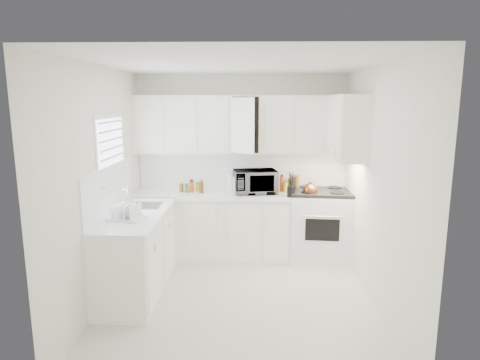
{
  "coord_description": "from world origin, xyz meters",
  "views": [
    {
      "loc": [
        0.13,
        -4.4,
        2.22
      ],
      "look_at": [
        0.0,
        0.7,
        1.25
      ],
      "focal_mm": 31.05,
      "sensor_mm": 36.0,
      "label": 1
    }
  ],
  "objects_px": {
    "stove": "(321,215)",
    "dish_rack": "(126,211)",
    "microwave": "(255,179)",
    "utensil_crock": "(291,184)",
    "rice_cooker": "(242,183)",
    "tea_kettle": "(310,189)"
  },
  "relations": [
    {
      "from": "microwave",
      "to": "dish_rack",
      "type": "distance_m",
      "value": 1.98
    },
    {
      "from": "tea_kettle",
      "to": "utensil_crock",
      "type": "relative_size",
      "value": 0.7
    },
    {
      "from": "microwave",
      "to": "dish_rack",
      "type": "bearing_deg",
      "value": -145.83
    },
    {
      "from": "rice_cooker",
      "to": "utensil_crock",
      "type": "distance_m",
      "value": 0.73
    },
    {
      "from": "stove",
      "to": "dish_rack",
      "type": "distance_m",
      "value": 2.73
    },
    {
      "from": "microwave",
      "to": "utensil_crock",
      "type": "relative_size",
      "value": 1.67
    },
    {
      "from": "tea_kettle",
      "to": "dish_rack",
      "type": "bearing_deg",
      "value": -176.11
    },
    {
      "from": "utensil_crock",
      "to": "rice_cooker",
      "type": "bearing_deg",
      "value": 157.88
    },
    {
      "from": "stove",
      "to": "rice_cooker",
      "type": "relative_size",
      "value": 5.01
    },
    {
      "from": "stove",
      "to": "dish_rack",
      "type": "relative_size",
      "value": 3.54
    },
    {
      "from": "rice_cooker",
      "to": "utensil_crock",
      "type": "xyz_separation_m",
      "value": [
        0.67,
        -0.27,
        0.05
      ]
    },
    {
      "from": "microwave",
      "to": "rice_cooker",
      "type": "xyz_separation_m",
      "value": [
        -0.19,
        0.05,
        -0.07
      ]
    },
    {
      "from": "tea_kettle",
      "to": "utensil_crock",
      "type": "distance_m",
      "value": 0.27
    },
    {
      "from": "microwave",
      "to": "dish_rack",
      "type": "relative_size",
      "value": 1.61
    },
    {
      "from": "tea_kettle",
      "to": "rice_cooker",
      "type": "bearing_deg",
      "value": 140.8
    },
    {
      "from": "tea_kettle",
      "to": "dish_rack",
      "type": "height_order",
      "value": "tea_kettle"
    },
    {
      "from": "stove",
      "to": "tea_kettle",
      "type": "height_order",
      "value": "stove"
    },
    {
      "from": "stove",
      "to": "utensil_crock",
      "type": "relative_size",
      "value": 3.66
    },
    {
      "from": "utensil_crock",
      "to": "dish_rack",
      "type": "height_order",
      "value": "utensil_crock"
    },
    {
      "from": "utensil_crock",
      "to": "tea_kettle",
      "type": "bearing_deg",
      "value": 5.89
    },
    {
      "from": "utensil_crock",
      "to": "dish_rack",
      "type": "distance_m",
      "value": 2.22
    },
    {
      "from": "stove",
      "to": "microwave",
      "type": "height_order",
      "value": "microwave"
    }
  ]
}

